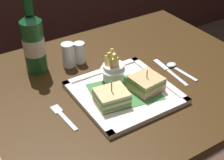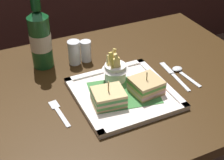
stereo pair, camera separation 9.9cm
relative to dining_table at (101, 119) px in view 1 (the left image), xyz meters
The scene contains 11 objects.
dining_table is the anchor object (origin of this frame).
square_plate 0.16m from the dining_table, 58.70° to the right, with size 0.28×0.28×0.02m.
sandwich_half_left 0.19m from the dining_table, 100.39° to the right, with size 0.10×0.09×0.07m.
sandwich_half_right 0.22m from the dining_table, 42.68° to the right, with size 0.09×0.09×0.07m.
fries_cup 0.19m from the dining_table, ahead, with size 0.08×0.08×0.11m.
beer_bottle 0.33m from the dining_table, 122.83° to the left, with size 0.07×0.07×0.27m.
fork 0.22m from the dining_table, 158.23° to the right, with size 0.03×0.13×0.00m.
knife 0.28m from the dining_table, 10.93° to the right, with size 0.03×0.17×0.00m.
spoon 0.30m from the dining_table, ahead, with size 0.04×0.13×0.01m.
salt_shaker 0.24m from the dining_table, 99.04° to the left, with size 0.04×0.04×0.08m.
pepper_shaker 0.23m from the dining_table, 84.23° to the left, with size 0.04×0.04×0.07m.
Camera 1 is at (-0.41, -0.72, 1.34)m, focal length 53.14 mm.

